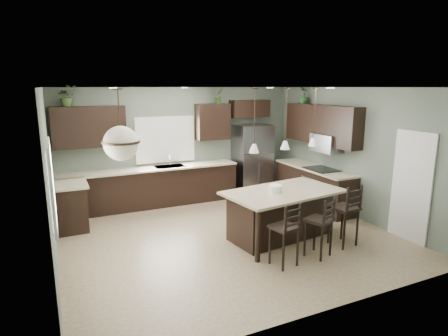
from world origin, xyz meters
TOP-DOWN VIEW (x-y plane):
  - ground at (0.00, 0.00)m, footprint 6.00×6.00m
  - pantry_door at (2.98, -1.55)m, footprint 0.04×0.82m
  - window_back at (-0.40, 2.73)m, footprint 1.35×0.02m
  - window_left at (-2.98, -0.80)m, footprint 0.02×1.10m
  - left_return_cabs at (-2.70, 1.70)m, footprint 0.60×0.90m
  - left_return_countertop at (-2.68, 1.70)m, footprint 0.66×0.96m
  - back_lower_cabs at (-0.85, 2.45)m, footprint 4.20×0.60m
  - back_countertop at (-0.85, 2.43)m, footprint 4.20×0.66m
  - sink_inset at (-0.40, 2.43)m, footprint 0.70×0.45m
  - faucet at (-0.40, 2.40)m, footprint 0.02×0.02m
  - back_upper_left at (-2.15, 2.58)m, footprint 1.55×0.34m
  - back_upper_right at (0.80, 2.58)m, footprint 0.85×0.34m
  - fridge_header at (1.85, 2.58)m, footprint 1.05×0.34m
  - right_lower_cabs at (2.70, 0.87)m, footprint 0.60×2.35m
  - right_countertop at (2.68, 0.87)m, footprint 0.66×2.35m
  - cooktop at (2.68, 0.60)m, footprint 0.58×0.75m
  - wall_oven_front at (2.40, 0.60)m, footprint 0.01×0.72m
  - right_upper_cabs at (2.83, 0.87)m, footprint 0.34×2.35m
  - microwave at (2.78, 0.60)m, footprint 0.40×0.75m
  - refrigerator at (1.84, 2.38)m, footprint 0.90×0.74m
  - kitchen_island at (0.89, -0.51)m, footprint 2.30×1.51m
  - serving_dish at (0.69, -0.54)m, footprint 0.24×0.24m
  - bar_stool_left at (0.29, -1.46)m, footprint 0.45×0.45m
  - bar_stool_center at (1.00, -1.42)m, footprint 0.50×0.50m
  - bar_stool_right at (1.71, -1.24)m, footprint 0.47×0.47m
  - pendant_left at (0.20, -0.61)m, footprint 0.17×0.17m
  - pendant_center at (0.89, -0.51)m, footprint 0.17×0.17m
  - pendant_right at (1.59, -0.42)m, footprint 0.17×0.17m
  - chandelier at (-2.06, -0.90)m, footprint 0.52×0.52m
  - plant_back_left at (-2.54, 2.55)m, footprint 0.46×0.42m
  - plant_back_right at (0.95, 2.55)m, footprint 0.24×0.21m
  - plant_right_wall at (2.80, 1.57)m, footprint 0.28×0.28m
  - room_shell at (0.00, 0.00)m, footprint 6.00×6.00m

SIDE VIEW (x-z plane):
  - ground at x=0.00m, z-range 0.00..0.00m
  - left_return_cabs at x=-2.70m, z-range 0.00..0.90m
  - back_lower_cabs at x=-0.85m, z-range 0.00..0.90m
  - right_lower_cabs at x=2.70m, z-range 0.00..0.90m
  - wall_oven_front at x=2.40m, z-range 0.15..0.75m
  - kitchen_island at x=0.89m, z-range 0.00..0.92m
  - bar_stool_center at x=1.00m, z-range 0.00..1.05m
  - bar_stool_left at x=0.29m, z-range 0.00..1.05m
  - bar_stool_right at x=1.71m, z-range 0.00..1.15m
  - left_return_countertop at x=-2.68m, z-range 0.90..0.94m
  - back_countertop at x=-0.85m, z-range 0.90..0.94m
  - right_countertop at x=2.68m, z-range 0.90..0.94m
  - refrigerator at x=1.84m, z-range 0.00..1.85m
  - sink_inset at x=-0.40m, z-range 0.93..0.94m
  - cooktop at x=2.68m, z-range 0.93..0.95m
  - serving_dish at x=0.69m, z-range 0.92..1.06m
  - pantry_door at x=2.98m, z-range 0.00..2.04m
  - faucet at x=-0.40m, z-range 0.94..1.22m
  - window_back at x=-0.40m, z-range 1.05..2.05m
  - window_left at x=-2.98m, z-range 1.05..2.05m
  - microwave at x=2.78m, z-range 1.35..1.75m
  - room_shell at x=0.00m, z-range -1.30..4.70m
  - back_upper_left at x=-2.15m, z-range 1.50..2.40m
  - back_upper_right at x=0.80m, z-range 1.50..2.40m
  - right_upper_cabs at x=2.83m, z-range 1.50..2.40m
  - fridge_header at x=1.85m, z-range 2.02..2.48m
  - pendant_left at x=0.20m, z-range 1.70..2.80m
  - pendant_center at x=0.89m, z-range 1.70..2.80m
  - pendant_right at x=1.59m, z-range 1.70..2.80m
  - chandelier at x=-2.06m, z-range 1.81..2.80m
  - plant_back_right at x=0.95m, z-range 2.40..2.79m
  - plant_right_wall at x=2.80m, z-range 2.40..2.81m
  - plant_back_left at x=-2.54m, z-range 2.40..2.84m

